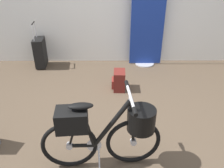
{
  "coord_description": "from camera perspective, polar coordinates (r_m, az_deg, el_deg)",
  "views": [
    {
      "loc": [
        -0.08,
        -2.13,
        1.81
      ],
      "look_at": [
        -0.07,
        0.15,
        0.55
      ],
      "focal_mm": 36.58,
      "sensor_mm": 36.0,
      "label": 1
    }
  ],
  "objects": [
    {
      "name": "floor_banner_stand",
      "position": [
        4.24,
        8.95,
        15.77
      ],
      "size": [
        0.6,
        0.36,
        1.91
      ],
      "color": "#B7B7BC",
      "rests_on": "ground_plane"
    },
    {
      "name": "ground_plane",
      "position": [
        2.8,
        1.43,
        -11.35
      ],
      "size": [
        7.06,
        7.06,
        0.0
      ],
      "primitive_type": "plane",
      "color": "brown"
    },
    {
      "name": "rolling_suitcase",
      "position": [
        4.46,
        -17.51,
        7.58
      ],
      "size": [
        0.21,
        0.38,
        0.83
      ],
      "color": "black",
      "rests_on": "ground_plane"
    },
    {
      "name": "backpack_on_floor",
      "position": [
        3.53,
        1.78,
        0.9
      ],
      "size": [
        0.21,
        0.27,
        0.31
      ],
      "color": "maroon",
      "rests_on": "ground_plane"
    },
    {
      "name": "folding_bike_foreground",
      "position": [
        2.14,
        -1.39,
        -11.52
      ],
      "size": [
        1.14,
        0.53,
        0.8
      ],
      "color": "black",
      "rests_on": "ground_plane"
    }
  ]
}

